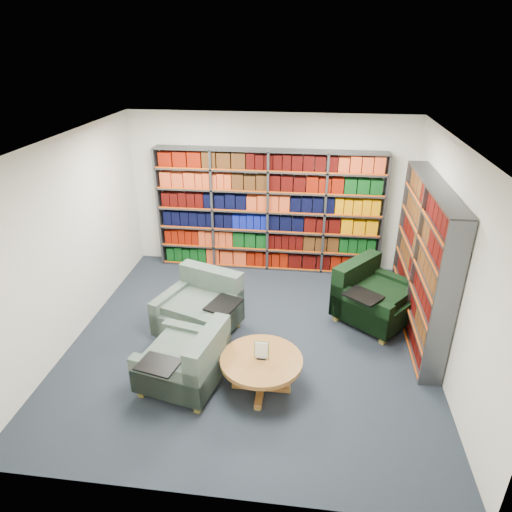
# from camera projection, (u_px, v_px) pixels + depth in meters

# --- Properties ---
(room_shell) EXTENTS (5.02, 5.02, 2.82)m
(room_shell) POSITION_uv_depth(u_px,v_px,m) (250.00, 252.00, 5.93)
(room_shell) COLOR black
(room_shell) RESTS_ON ground
(bookshelf_back) EXTENTS (4.00, 0.28, 2.20)m
(bookshelf_back) POSITION_uv_depth(u_px,v_px,m) (268.00, 212.00, 8.16)
(bookshelf_back) COLOR #47494F
(bookshelf_back) RESTS_ON ground
(bookshelf_right) EXTENTS (0.28, 2.50, 2.20)m
(bookshelf_right) POSITION_uv_depth(u_px,v_px,m) (423.00, 262.00, 6.33)
(bookshelf_right) COLOR #47494F
(bookshelf_right) RESTS_ON ground
(chair_teal_left) EXTENTS (1.31, 1.26, 0.89)m
(chair_teal_left) POSITION_uv_depth(u_px,v_px,m) (202.00, 309.00, 6.61)
(chair_teal_left) COLOR #042939
(chair_teal_left) RESTS_ON ground
(chair_green_right) EXTENTS (1.39, 1.39, 0.90)m
(chair_green_right) POSITION_uv_depth(u_px,v_px,m) (370.00, 298.00, 6.89)
(chair_green_right) COLOR black
(chair_green_right) RESTS_ON ground
(chair_teal_front) EXTENTS (1.09, 1.18, 0.83)m
(chair_teal_front) POSITION_uv_depth(u_px,v_px,m) (189.00, 363.00, 5.55)
(chair_teal_front) COLOR #042939
(chair_teal_front) RESTS_ON ground
(coffee_table) EXTENTS (0.99, 0.99, 0.70)m
(coffee_table) POSITION_uv_depth(u_px,v_px,m) (261.00, 365.00, 5.46)
(coffee_table) COLOR olive
(coffee_table) RESTS_ON ground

